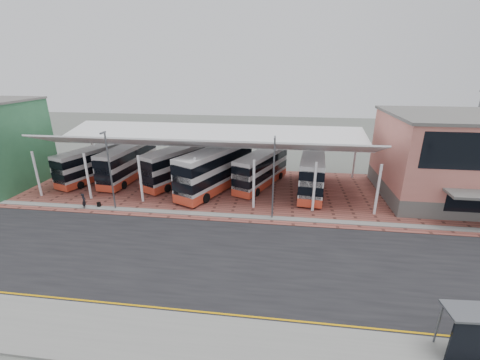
{
  "coord_description": "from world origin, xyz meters",
  "views": [
    {
      "loc": [
        2.57,
        -21.66,
        14.08
      ],
      "look_at": [
        -1.48,
        9.09,
        2.78
      ],
      "focal_mm": 24.0,
      "sensor_mm": 36.0,
      "label": 1
    }
  ],
  "objects": [
    {
      "name": "north_kerb",
      "position": [
        0.0,
        6.2,
        0.07
      ],
      "size": [
        120.0,
        0.8,
        0.14
      ],
      "primitive_type": "cube",
      "color": "slate",
      "rests_on": "ground"
    },
    {
      "name": "yellow_line_near",
      "position": [
        0.0,
        -7.0,
        0.03
      ],
      "size": [
        120.0,
        0.12,
        0.01
      ],
      "primitive_type": "cube",
      "color": "#DC9A03",
      "rests_on": "road"
    },
    {
      "name": "canopy",
      "position": [
        -6.0,
        13.94,
        5.8
      ],
      "size": [
        37.0,
        11.63,
        7.07
      ],
      "color": "white",
      "rests_on": "ground"
    },
    {
      "name": "bus_2",
      "position": [
        -9.81,
        14.94,
        2.25
      ],
      "size": [
        6.97,
        10.68,
        4.41
      ],
      "rotation": [
        0.0,
        0.0,
        -0.46
      ],
      "color": "silver",
      "rests_on": "forecourt"
    },
    {
      "name": "terminal",
      "position": [
        23.0,
        13.92,
        4.66
      ],
      "size": [
        18.4,
        14.4,
        9.25
      ],
      "color": "#595754",
      "rests_on": "ground"
    },
    {
      "name": "bus_5",
      "position": [
        6.24,
        14.13,
        2.3
      ],
      "size": [
        3.61,
        11.13,
        4.51
      ],
      "rotation": [
        0.0,
        0.0,
        -0.1
      ],
      "color": "silver",
      "rests_on": "forecourt"
    },
    {
      "name": "bus_0",
      "position": [
        -20.9,
        14.43,
        2.1
      ],
      "size": [
        5.44,
        10.18,
        4.11
      ],
      "rotation": [
        0.0,
        0.0,
        -0.33
      ],
      "color": "silver",
      "rests_on": "forecourt"
    },
    {
      "name": "shop_green",
      "position": [
        -30.0,
        10.97,
        5.12
      ],
      "size": [
        6.4,
        10.2,
        10.22
      ],
      "color": "#326C44",
      "rests_on": "ground"
    },
    {
      "name": "bus_3",
      "position": [
        -4.82,
        12.99,
        2.51
      ],
      "size": [
        7.38,
        12.07,
        4.94
      ],
      "rotation": [
        0.0,
        0.0,
        -0.42
      ],
      "color": "silver",
      "rests_on": "forecourt"
    },
    {
      "name": "bus_1",
      "position": [
        -16.59,
        15.16,
        2.22
      ],
      "size": [
        3.46,
        10.73,
        4.34
      ],
      "rotation": [
        0.0,
        0.0,
        -0.1
      ],
      "color": "silver",
      "rests_on": "forecourt"
    },
    {
      "name": "lamp_east",
      "position": [
        2.0,
        6.27,
        4.36
      ],
      "size": [
        0.16,
        0.9,
        8.07
      ],
      "color": "#4F5157",
      "rests_on": "ground"
    },
    {
      "name": "suitcase",
      "position": [
        -15.87,
        6.44,
        0.34
      ],
      "size": [
        0.33,
        0.24,
        0.57
      ],
      "primitive_type": "cube",
      "color": "black",
      "rests_on": "forecourt"
    },
    {
      "name": "ground",
      "position": [
        0.0,
        0.0,
        0.0
      ],
      "size": [
        140.0,
        140.0,
        0.0
      ],
      "primitive_type": "plane",
      "color": "#4F534D"
    },
    {
      "name": "bus_4",
      "position": [
        0.33,
        14.97,
        2.11
      ],
      "size": [
        6.04,
        10.12,
        4.13
      ],
      "rotation": [
        0.0,
        0.0,
        -0.4
      ],
      "color": "silver",
      "rests_on": "forecourt"
    },
    {
      "name": "forecourt",
      "position": [
        2.0,
        13.0,
        0.03
      ],
      "size": [
        72.0,
        16.0,
        0.06
      ],
      "primitive_type": "cube",
      "color": "brown",
      "rests_on": "ground"
    },
    {
      "name": "road",
      "position": [
        0.0,
        -1.0,
        0.01
      ],
      "size": [
        120.0,
        14.0,
        0.02
      ],
      "primitive_type": "cube",
      "color": "black",
      "rests_on": "ground"
    },
    {
      "name": "pedestrian",
      "position": [
        -17.16,
        6.0,
        0.88
      ],
      "size": [
        0.55,
        0.69,
        1.63
      ],
      "primitive_type": "imported",
      "rotation": [
        0.0,
        0.0,
        1.88
      ],
      "color": "black",
      "rests_on": "forecourt"
    },
    {
      "name": "lamp_west",
      "position": [
        -14.0,
        6.27,
        4.36
      ],
      "size": [
        0.16,
        0.9,
        8.07
      ],
      "color": "#4F5157",
      "rests_on": "ground"
    },
    {
      "name": "yellow_line_far",
      "position": [
        0.0,
        -6.7,
        0.03
      ],
      "size": [
        120.0,
        0.12,
        0.01
      ],
      "primitive_type": "cube",
      "color": "#DC9A03",
      "rests_on": "road"
    },
    {
      "name": "sidewalk",
      "position": [
        0.0,
        -9.0,
        0.07
      ],
      "size": [
        120.0,
        4.0,
        0.14
      ],
      "primitive_type": "cube",
      "color": "slate",
      "rests_on": "ground"
    }
  ]
}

